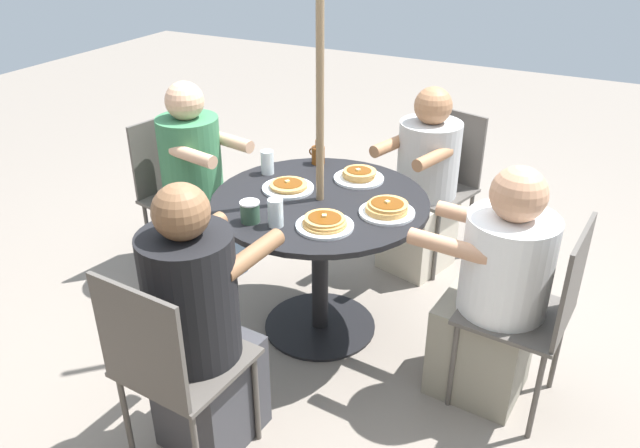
# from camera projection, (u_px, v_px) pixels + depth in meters

# --- Properties ---
(ground_plane) EXTENTS (12.00, 12.00, 0.00)m
(ground_plane) POSITION_uv_depth(u_px,v_px,m) (320.00, 326.00, 3.32)
(ground_plane) COLOR gray
(patio_table) EXTENTS (1.04, 1.04, 0.75)m
(patio_table) POSITION_uv_depth(u_px,v_px,m) (320.00, 228.00, 3.04)
(patio_table) COLOR black
(patio_table) RESTS_ON ground
(umbrella_pole) EXTENTS (0.04, 0.04, 2.35)m
(umbrella_pole) POSITION_uv_depth(u_px,v_px,m) (320.00, 113.00, 2.77)
(umbrella_pole) COLOR #846B4C
(umbrella_pole) RESTS_ON ground
(patio_chair_north) EXTENTS (0.45, 0.45, 0.91)m
(patio_chair_north) POSITION_uv_depth(u_px,v_px,m) (169.00, 362.00, 2.27)
(patio_chair_north) COLOR #514C47
(patio_chair_north) RESTS_ON ground
(diner_north) EXTENTS (0.38, 0.55, 1.18)m
(diner_north) POSITION_uv_depth(u_px,v_px,m) (200.00, 334.00, 2.40)
(diner_north) COLOR #3D3D42
(diner_north) RESTS_ON ground
(patio_chair_east) EXTENTS (0.46, 0.46, 0.91)m
(patio_chair_east) POSITION_uv_depth(u_px,v_px,m) (537.00, 307.00, 2.57)
(patio_chair_east) COLOR #514C47
(patio_chair_east) RESTS_ON ground
(diner_east) EXTENTS (0.58, 0.40, 1.12)m
(diner_east) POSITION_uv_depth(u_px,v_px,m) (494.00, 298.00, 2.67)
(diner_east) COLOR gray
(diner_east) RESTS_ON ground
(patio_chair_south) EXTENTS (0.52, 0.52, 0.91)m
(patio_chair_south) POSITION_uv_depth(u_px,v_px,m) (440.00, 177.00, 3.75)
(patio_chair_south) COLOR #514C47
(patio_chair_south) RESTS_ON ground
(diner_south) EXTENTS (0.46, 0.54, 1.11)m
(diner_south) POSITION_uv_depth(u_px,v_px,m) (423.00, 190.00, 3.65)
(diner_south) COLOR beige
(diner_south) RESTS_ON ground
(patio_chair_west) EXTENTS (0.49, 0.49, 0.91)m
(patio_chair_west) POSITION_uv_depth(u_px,v_px,m) (177.00, 185.00, 3.64)
(patio_chair_west) COLOR #514C47
(patio_chair_west) RESTS_ON ground
(diner_west) EXTENTS (0.53, 0.41, 1.17)m
(diner_west) POSITION_uv_depth(u_px,v_px,m) (197.00, 192.00, 3.55)
(diner_west) COLOR slate
(diner_west) RESTS_ON ground
(pancake_plate_a) EXTENTS (0.25, 0.25, 0.05)m
(pancake_plate_a) POSITION_uv_depth(u_px,v_px,m) (288.00, 187.00, 3.05)
(pancake_plate_a) COLOR white
(pancake_plate_a) RESTS_ON patio_table
(pancake_plate_b) EXTENTS (0.25, 0.25, 0.06)m
(pancake_plate_b) POSITION_uv_depth(u_px,v_px,m) (359.00, 176.00, 3.15)
(pancake_plate_b) COLOR white
(pancake_plate_b) RESTS_ON patio_table
(pancake_plate_c) EXTENTS (0.25, 0.25, 0.07)m
(pancake_plate_c) POSITION_uv_depth(u_px,v_px,m) (387.00, 209.00, 2.82)
(pancake_plate_c) COLOR white
(pancake_plate_c) RESTS_ON patio_table
(pancake_plate_d) EXTENTS (0.25, 0.25, 0.06)m
(pancake_plate_d) POSITION_uv_depth(u_px,v_px,m) (325.00, 223.00, 2.70)
(pancake_plate_d) COLOR white
(pancake_plate_d) RESTS_ON patio_table
(syrup_bottle) EXTENTS (0.09, 0.07, 0.13)m
(syrup_bottle) POSITION_uv_depth(u_px,v_px,m) (318.00, 154.00, 3.33)
(syrup_bottle) COLOR brown
(syrup_bottle) RESTS_ON patio_table
(coffee_cup) EXTENTS (0.09, 0.09, 0.10)m
(coffee_cup) POSITION_uv_depth(u_px,v_px,m) (250.00, 212.00, 2.74)
(coffee_cup) COLOR #33513D
(coffee_cup) RESTS_ON patio_table
(drinking_glass_a) EXTENTS (0.07, 0.07, 0.12)m
(drinking_glass_a) POSITION_uv_depth(u_px,v_px,m) (267.00, 162.00, 3.21)
(drinking_glass_a) COLOR silver
(drinking_glass_a) RESTS_ON patio_table
(drinking_glass_b) EXTENTS (0.07, 0.07, 0.13)m
(drinking_glass_b) POSITION_uv_depth(u_px,v_px,m) (276.00, 213.00, 2.70)
(drinking_glass_b) COLOR silver
(drinking_glass_b) RESTS_ON patio_table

